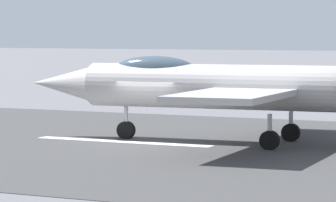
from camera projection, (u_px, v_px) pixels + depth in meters
The scene contains 3 objects.
ground_plane at pixel (141, 143), 40.98m from camera, with size 400.00×400.00×0.00m, color slate.
runway_strip at pixel (142, 143), 40.97m from camera, with size 240.00×26.00×0.02m.
fighter_jet at pixel (238, 85), 40.55m from camera, with size 17.57×14.17×5.58m.
Camera 1 is at (-19.08, 36.04, 4.54)m, focal length 107.18 mm.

